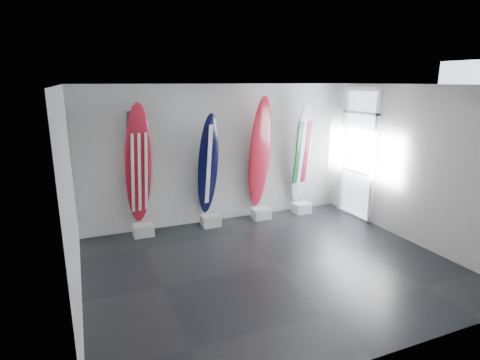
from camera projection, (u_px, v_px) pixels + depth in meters
name	position (u px, v px, depth m)	size (l,w,h in m)	color
floor	(271.00, 266.00, 6.63)	(6.00, 6.00, 0.00)	black
ceiling	(275.00, 84.00, 5.89)	(6.00, 6.00, 0.00)	white
wall_back	(220.00, 154.00, 8.49)	(6.00, 6.00, 0.00)	silver
wall_front	(384.00, 235.00, 4.02)	(6.00, 6.00, 0.00)	silver
wall_left	(71.00, 202.00, 5.14)	(5.00, 5.00, 0.00)	silver
wall_right	(414.00, 165.00, 7.38)	(5.00, 5.00, 0.00)	silver
display_block_usa	(144.00, 230.00, 7.88)	(0.40, 0.30, 0.24)	white
surfboard_usa	(139.00, 165.00, 7.64)	(0.55, 0.08, 2.45)	maroon
display_block_navy	(211.00, 221.00, 8.42)	(0.40, 0.30, 0.24)	white
surfboard_navy	(208.00, 165.00, 8.21)	(0.50, 0.08, 2.21)	black
display_block_swiss	(261.00, 214.00, 8.87)	(0.40, 0.30, 0.24)	white
surfboard_swiss	(260.00, 153.00, 8.62)	(0.57, 0.08, 2.54)	maroon
display_block_italy	(302.00, 208.00, 9.27)	(0.40, 0.30, 0.24)	white
surfboard_italy	(301.00, 153.00, 9.03)	(0.55, 0.08, 2.42)	silver
wall_outlet	(107.00, 219.00, 7.84)	(0.09, 0.02, 0.13)	silver
glass_door	(358.00, 155.00, 8.77)	(0.12, 1.16, 2.85)	white
balcony	(399.00, 189.00, 9.50)	(2.80, 2.20, 1.20)	slate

